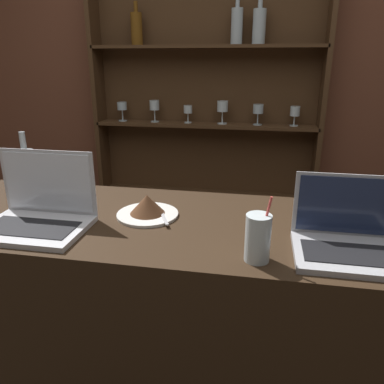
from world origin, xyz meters
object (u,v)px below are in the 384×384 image
Objects in this scene: laptop_far at (350,238)px; water_glass at (258,238)px; wine_bottle_clear at (27,171)px; cake_plate at (147,207)px; laptop_near at (38,212)px.

water_glass is (-0.26, -0.10, 0.02)m from laptop_far.
cake_plate is at bearing -13.35° from wine_bottle_clear.
laptop_near is 0.36m from wine_bottle_clear.
laptop_near reaches higher than laptop_far.
cake_plate is 0.84× the size of wine_bottle_clear.
wine_bottle_clear is (-0.22, 0.28, 0.05)m from laptop_near.
wine_bottle_clear is at bearing 127.51° from laptop_near.
wine_bottle_clear reaches higher than laptop_near.
wine_bottle_clear is (-0.55, 0.13, 0.07)m from cake_plate.
laptop_near is at bearing 179.92° from laptop_far.
wine_bottle_clear reaches higher than cake_plate.
laptop_near is 0.37m from cake_plate.
laptop_near is 1.56× the size of cake_plate.
wine_bottle_clear reaches higher than water_glass.
laptop_far is 1.25m from wine_bottle_clear.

